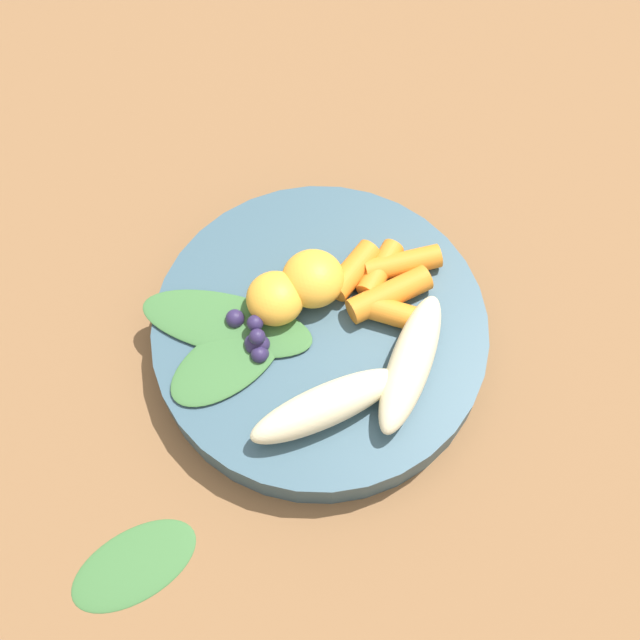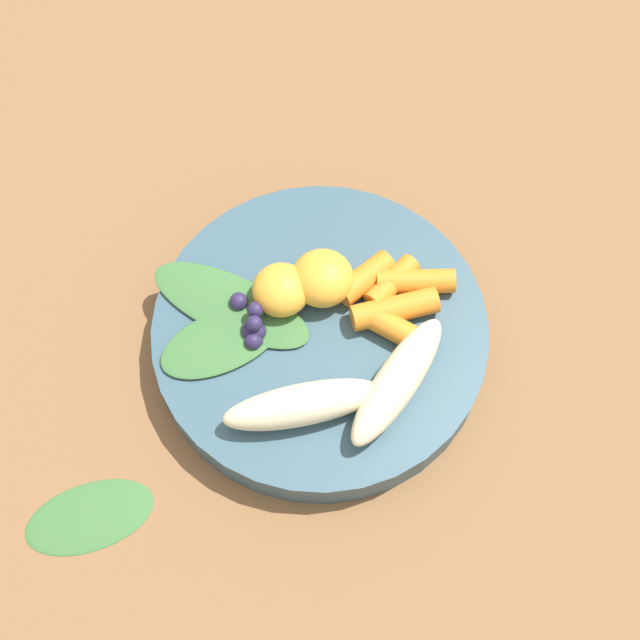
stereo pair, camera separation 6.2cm
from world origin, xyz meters
TOP-DOWN VIEW (x-y plane):
  - ground_plane at (0.00, 0.00)m, footprint 2.40×2.40m
  - bowl at (0.00, 0.00)m, footprint 0.25×0.25m
  - banana_peeled_left at (-0.03, 0.07)m, footprint 0.11×0.08m
  - banana_peeled_right at (0.04, 0.06)m, footprint 0.12×0.05m
  - orange_segment_near at (0.02, -0.03)m, footprint 0.04×0.04m
  - orange_segment_far at (-0.01, -0.03)m, footprint 0.05×0.05m
  - carrot_front at (-0.04, 0.03)m, footprint 0.04×0.05m
  - carrot_mid_left at (-0.05, 0.01)m, footprint 0.07×0.03m
  - carrot_mid_right at (-0.08, 0.00)m, footprint 0.06×0.04m
  - carrot_rear at (-0.06, -0.01)m, footprint 0.05×0.03m
  - carrot_small at (-0.04, -0.02)m, footprint 0.05×0.03m
  - blueberry_pile at (0.05, -0.02)m, footprint 0.04×0.05m
  - kale_leaf_left at (0.05, -0.04)m, footprint 0.12×0.13m
  - kale_leaf_right at (0.07, -0.02)m, footprint 0.10×0.05m
  - kale_leaf_stray at (0.20, 0.05)m, footprint 0.10×0.06m

SIDE VIEW (x-z plane):
  - ground_plane at x=0.00m, z-range 0.00..0.00m
  - kale_leaf_stray at x=0.20m, z-range 0.00..0.01m
  - bowl at x=0.00m, z-range 0.00..0.03m
  - kale_leaf_left at x=0.05m, z-range 0.03..0.04m
  - kale_leaf_right at x=0.07m, z-range 0.03..0.04m
  - blueberry_pile at x=0.05m, z-range 0.03..0.05m
  - carrot_rear at x=-0.06m, z-range 0.03..0.05m
  - carrot_mid_right at x=-0.08m, z-range 0.03..0.05m
  - carrot_front at x=-0.04m, z-range 0.03..0.05m
  - carrot_mid_left at x=-0.05m, z-range 0.03..0.05m
  - carrot_small at x=-0.04m, z-range 0.03..0.05m
  - banana_peeled_left at x=-0.03m, z-range 0.03..0.06m
  - banana_peeled_right at x=0.04m, z-range 0.03..0.06m
  - orange_segment_near at x=0.02m, z-range 0.03..0.06m
  - orange_segment_far at x=-0.01m, z-range 0.03..0.07m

